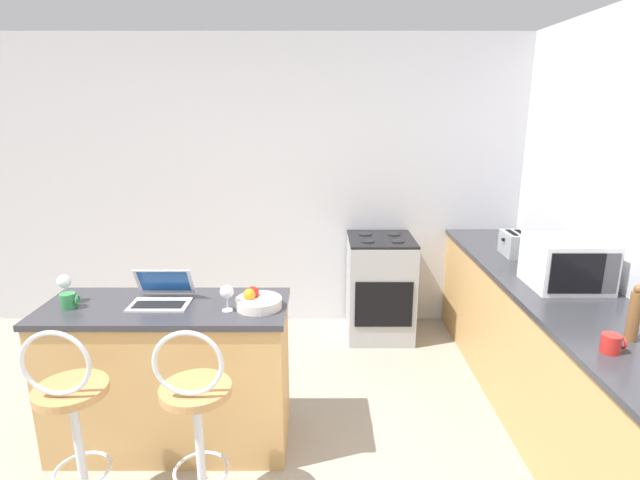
{
  "coord_description": "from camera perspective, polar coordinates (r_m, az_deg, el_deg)",
  "views": [
    {
      "loc": [
        0.43,
        -1.82,
        1.98
      ],
      "look_at": [
        0.44,
        1.89,
        0.99
      ],
      "focal_mm": 28.0,
      "sensor_mm": 36.0,
      "label": 1
    }
  ],
  "objects": [
    {
      "name": "wall_back",
      "position": [
        4.57,
        -5.58,
        6.29
      ],
      "size": [
        12.0,
        0.06,
        2.6
      ],
      "color": "silver",
      "rests_on": "ground_plane"
    },
    {
      "name": "breakfast_bar",
      "position": [
        3.18,
        -16.88,
        -14.58
      ],
      "size": [
        1.39,
        0.57,
        0.89
      ],
      "color": "tan",
      "rests_on": "ground_plane"
    },
    {
      "name": "counter_right",
      "position": [
        3.6,
        24.94,
        -11.77
      ],
      "size": [
        0.67,
        3.19,
        0.89
      ],
      "color": "tan",
      "rests_on": "ground_plane"
    },
    {
      "name": "bar_stool_near",
      "position": [
        2.81,
        -26.45,
        -18.75
      ],
      "size": [
        0.4,
        0.4,
        1.04
      ],
      "color": "silver",
      "rests_on": "ground_plane"
    },
    {
      "name": "bar_stool_far",
      "position": [
        2.62,
        -14.02,
        -20.17
      ],
      "size": [
        0.4,
        0.4,
        1.04
      ],
      "color": "silver",
      "rests_on": "ground_plane"
    },
    {
      "name": "laptop",
      "position": [
        3.02,
        -17.83,
        -5.94
      ],
      "size": [
        0.33,
        0.27,
        0.19
      ],
      "color": "silver",
      "rests_on": "breakfast_bar"
    },
    {
      "name": "microwave",
      "position": [
        3.45,
        26.21,
        -2.37
      ],
      "size": [
        0.44,
        0.41,
        0.31
      ],
      "color": "white",
      "rests_on": "counter_right"
    },
    {
      "name": "toaster",
      "position": [
        4.05,
        21.22,
        -0.4
      ],
      "size": [
        0.19,
        0.26,
        0.18
      ],
      "color": "#9EA3A8",
      "rests_on": "counter_right"
    },
    {
      "name": "stove_range",
      "position": [
        4.45,
        6.64,
        -5.32
      ],
      "size": [
        0.56,
        0.61,
        0.9
      ],
      "color": "#9EA3A8",
      "rests_on": "ground_plane"
    },
    {
      "name": "pepper_mill",
      "position": [
        2.82,
        32.07,
        -7.17
      ],
      "size": [
        0.06,
        0.06,
        0.28
      ],
      "color": "brown",
      "rests_on": "counter_right"
    },
    {
      "name": "mug_green",
      "position": [
        3.13,
        -26.97,
        -6.23
      ],
      "size": [
        0.1,
        0.08,
        0.09
      ],
      "color": "#338447",
      "rests_on": "breakfast_bar"
    },
    {
      "name": "fruit_bowl",
      "position": [
        2.83,
        -7.39,
        -6.95
      ],
      "size": [
        0.26,
        0.26,
        0.11
      ],
      "color": "silver",
      "rests_on": "breakfast_bar"
    },
    {
      "name": "wine_glass_short",
      "position": [
        3.2,
        -27.4,
        -4.33
      ],
      "size": [
        0.08,
        0.08,
        0.17
      ],
      "color": "silver",
      "rests_on": "breakfast_bar"
    },
    {
      "name": "wine_glass_tall",
      "position": [
        2.79,
        -10.8,
        -5.94
      ],
      "size": [
        0.08,
        0.08,
        0.15
      ],
      "color": "silver",
      "rests_on": "breakfast_bar"
    },
    {
      "name": "mug_red",
      "position": [
        2.68,
        30.14,
        -10.15
      ],
      "size": [
        0.1,
        0.09,
        0.09
      ],
      "color": "red",
      "rests_on": "counter_right"
    }
  ]
}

